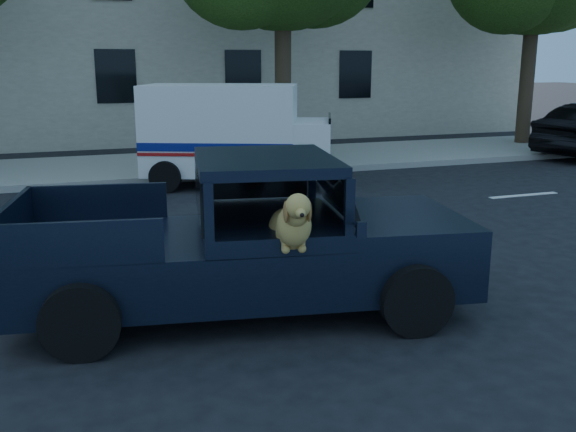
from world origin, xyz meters
The scene contains 6 objects.
ground centered at (0.00, 0.00, 0.00)m, with size 120.00×120.00×0.00m, color black.
far_sidewalk centered at (0.00, 9.20, 0.07)m, with size 60.00×4.00×0.15m, color gray.
lane_stripes centered at (2.00, 3.40, 0.01)m, with size 21.60×0.14×0.01m, color silver, non-canonical shape.
building_main centered at (3.00, 16.50, 4.50)m, with size 26.00×6.00×9.00m, color beige.
pickup_truck centered at (0.92, -0.61, 0.57)m, with size 4.97×2.81×1.69m.
mail_truck centered at (2.78, 6.48, 0.95)m, with size 4.35×3.23×2.17m.
Camera 1 is at (-0.79, -6.96, 2.66)m, focal length 40.00 mm.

